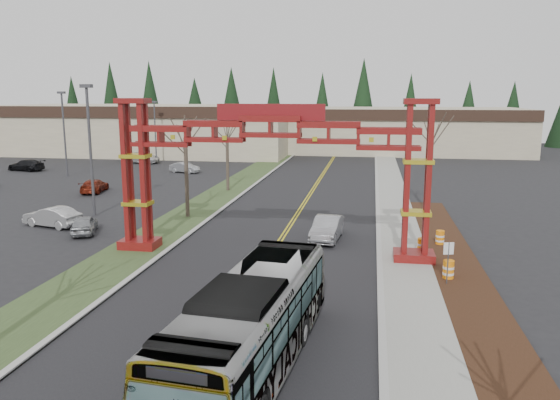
% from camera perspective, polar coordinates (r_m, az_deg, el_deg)
% --- Properties ---
extents(road, '(12.00, 110.00, 0.02)m').
position_cam_1_polar(road, '(38.23, 0.98, -2.80)').
color(road, black).
rests_on(road, ground).
extents(lane_line_left, '(0.12, 100.00, 0.01)m').
position_cam_1_polar(lane_line_left, '(38.25, 0.80, -2.77)').
color(lane_line_left, gold).
rests_on(lane_line_left, road).
extents(lane_line_right, '(0.12, 100.00, 0.01)m').
position_cam_1_polar(lane_line_right, '(38.21, 1.16, -2.78)').
color(lane_line_right, gold).
rests_on(lane_line_right, road).
extents(curb_right, '(0.30, 110.00, 0.15)m').
position_cam_1_polar(curb_right, '(37.82, 10.24, -3.03)').
color(curb_right, '#ADACA7').
rests_on(curb_right, ground).
extents(sidewalk_right, '(2.60, 110.00, 0.14)m').
position_cam_1_polar(sidewalk_right, '(37.87, 12.44, -3.09)').
color(sidewalk_right, gray).
rests_on(sidewalk_right, ground).
extents(landscape_strip, '(2.60, 50.00, 0.12)m').
position_cam_1_polar(landscape_strip, '(23.98, 20.48, -11.88)').
color(landscape_strip, black).
rests_on(landscape_strip, ground).
extents(grass_median, '(4.00, 110.00, 0.08)m').
position_cam_1_polar(grass_median, '(40.17, -10.38, -2.26)').
color(grass_median, '#304422').
rests_on(grass_median, ground).
extents(curb_left, '(0.30, 110.00, 0.15)m').
position_cam_1_polar(curb_left, '(39.58, -7.87, -2.33)').
color(curb_left, '#ADACA7').
rests_on(curb_left, ground).
extents(gateway_arch, '(18.20, 1.60, 8.90)m').
position_cam_1_polar(gateway_arch, '(30.40, -0.97, 5.08)').
color(gateway_arch, '#5F110C').
rests_on(gateway_arch, ground).
extents(retail_building_west, '(46.00, 22.30, 7.50)m').
position_cam_1_polar(retail_building_west, '(91.07, -13.51, 7.27)').
color(retail_building_west, tan).
rests_on(retail_building_west, ground).
extents(retail_building_east, '(38.00, 20.30, 7.00)m').
position_cam_1_polar(retail_building_east, '(91.96, 12.45, 7.19)').
color(retail_building_east, tan).
rests_on(retail_building_east, ground).
extents(conifer_treeline, '(116.10, 5.60, 13.00)m').
position_cam_1_polar(conifer_treeline, '(103.89, 6.76, 9.41)').
color(conifer_treeline, black).
rests_on(conifer_treeline, ground).
extents(transit_bus, '(3.84, 11.83, 3.24)m').
position_cam_1_polar(transit_bus, '(18.48, -3.01, -12.89)').
color(transit_bus, '#9FA1A6').
rests_on(transit_bus, ground).
extents(silver_sedan, '(1.98, 4.63, 1.48)m').
position_cam_1_polar(silver_sedan, '(34.84, 4.95, -2.96)').
color(silver_sedan, '#A5A8AD').
rests_on(silver_sedan, ground).
extents(parked_car_near_a, '(2.70, 3.93, 1.24)m').
position_cam_1_polar(parked_car_near_a, '(38.56, -19.78, -2.40)').
color(parked_car_near_a, '#95979C').
rests_on(parked_car_near_a, ground).
extents(parked_car_near_b, '(4.52, 2.52, 1.41)m').
position_cam_1_polar(parked_car_near_b, '(41.33, -22.72, -1.62)').
color(parked_car_near_b, silver).
rests_on(parked_car_near_b, ground).
extents(parked_car_mid_a, '(2.52, 4.56, 1.25)m').
position_cam_1_polar(parked_car_mid_a, '(54.52, -18.83, 1.41)').
color(parked_car_mid_a, maroon).
rests_on(parked_car_mid_a, ground).
extents(parked_car_far_a, '(3.95, 2.41, 1.23)m').
position_cam_1_polar(parked_car_far_a, '(65.73, -9.92, 3.36)').
color(parked_car_far_a, '#9FA2A7').
rests_on(parked_car_far_a, ground).
extents(parked_car_far_b, '(5.78, 3.77, 1.48)m').
position_cam_1_polar(parked_car_far_b, '(76.42, -14.31, 4.32)').
color(parked_car_far_b, silver).
rests_on(parked_car_far_b, ground).
extents(parked_car_far_c, '(5.03, 2.87, 1.37)m').
position_cam_1_polar(parked_car_far_c, '(73.33, -25.01, 3.32)').
color(parked_car_far_c, black).
rests_on(parked_car_far_c, ground).
extents(bare_tree_median_mid, '(2.94, 2.94, 7.64)m').
position_cam_1_polar(bare_tree_median_mid, '(40.86, -9.86, 5.96)').
color(bare_tree_median_mid, '#382D26').
rests_on(bare_tree_median_mid, ground).
extents(bare_tree_median_far, '(2.90, 2.90, 7.00)m').
position_cam_1_polar(bare_tree_median_far, '(52.06, -5.56, 6.43)').
color(bare_tree_median_far, '#382D26').
rests_on(bare_tree_median_far, ground).
extents(bare_tree_right_far, '(2.91, 2.91, 7.83)m').
position_cam_1_polar(bare_tree_right_far, '(42.97, 15.61, 6.23)').
color(bare_tree_right_far, '#382D26').
rests_on(bare_tree_right_far, ground).
extents(light_pole_near, '(0.85, 0.43, 9.85)m').
position_cam_1_polar(light_pole_near, '(43.21, -19.25, 5.83)').
color(light_pole_near, '#3F3F44').
rests_on(light_pole_near, ground).
extents(light_pole_mid, '(0.82, 0.41, 9.47)m').
position_cam_1_polar(light_pole_mid, '(65.93, -21.65, 7.03)').
color(light_pole_mid, '#3F3F44').
rests_on(light_pole_mid, ground).
extents(light_pole_far, '(0.72, 0.36, 8.30)m').
position_cam_1_polar(light_pole_far, '(75.67, -12.93, 7.41)').
color(light_pole_far, '#3F3F44').
rests_on(light_pole_far, ground).
extents(street_sign, '(0.49, 0.15, 2.18)m').
position_cam_1_polar(street_sign, '(27.39, 17.18, -5.49)').
color(street_sign, '#3F3F44').
rests_on(street_sign, ground).
extents(barrel_south, '(0.56, 0.56, 1.03)m').
position_cam_1_polar(barrel_south, '(28.53, 17.18, -7.04)').
color(barrel_south, orange).
rests_on(barrel_south, ground).
extents(barrel_mid, '(0.54, 0.54, 1.01)m').
position_cam_1_polar(barrel_mid, '(32.45, 14.61, -4.76)').
color(barrel_mid, orange).
rests_on(barrel_mid, ground).
extents(barrel_north, '(0.52, 0.52, 0.96)m').
position_cam_1_polar(barrel_north, '(34.73, 16.37, -3.86)').
color(barrel_north, orange).
rests_on(barrel_north, ground).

